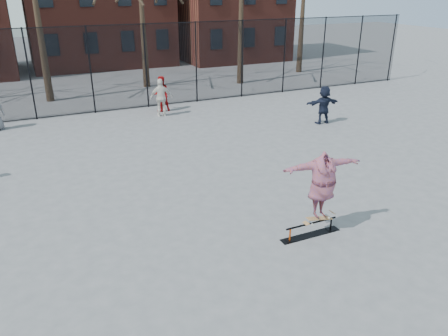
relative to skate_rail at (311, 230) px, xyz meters
name	(u,v)px	position (x,y,z in m)	size (l,w,h in m)	color
ground	(247,240)	(-1.52, 0.45, -0.14)	(100.00, 100.00, 0.00)	#5D5E62
skate_rail	(311,230)	(0.00, 0.00, 0.00)	(1.61, 0.25, 0.35)	black
skateboard	(319,219)	(0.22, 0.00, 0.26)	(0.75, 0.18, 0.09)	olive
skater	(322,186)	(0.22, 0.00, 1.13)	(2.04, 0.55, 1.66)	#4B3C96
bystander_red	(161,94)	(0.07, 12.45, 0.70)	(0.81, 0.63, 1.67)	#A50E10
bystander_white	(161,98)	(-0.18, 11.61, 0.73)	(1.01, 0.42, 1.73)	silver
bystander_navy	(324,105)	(5.90, 7.56, 0.69)	(1.54, 0.49, 1.66)	#181D30
fence	(121,67)	(-1.53, 13.45, 1.92)	(34.03, 0.07, 4.00)	black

